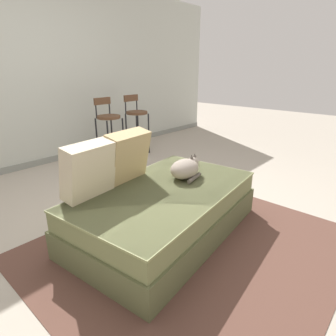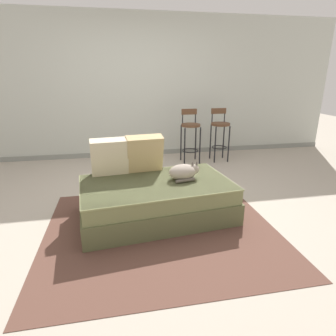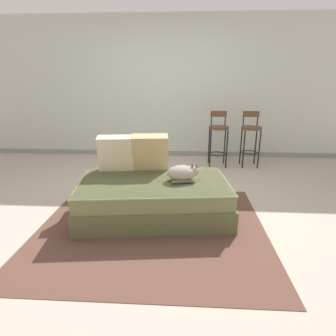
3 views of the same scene
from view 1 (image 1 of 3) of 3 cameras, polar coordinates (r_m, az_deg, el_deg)
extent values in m
plane|color=#A89E8E|center=(2.80, -6.73, -9.73)|extent=(16.00, 16.00, 0.00)
cube|color=#B7BCB2|center=(4.40, -28.31, 16.65)|extent=(8.00, 0.10, 2.60)
cube|color=gray|center=(4.55, -25.51, 0.85)|extent=(8.00, 0.02, 0.09)
cube|color=brown|center=(2.39, 4.91, -15.23)|extent=(2.34, 2.08, 0.01)
cube|color=brown|center=(2.49, -0.60, -10.42)|extent=(1.74, 1.15, 0.24)
cube|color=olive|center=(2.39, -0.62, -6.12)|extent=(1.70, 1.11, 0.17)
cube|color=#868C57|center=(2.36, -0.63, -4.40)|extent=(1.71, 1.12, 0.02)
cube|color=beige|center=(2.22, -15.78, -0.40)|extent=(0.44, 0.26, 0.44)
cube|color=tan|center=(2.48, -8.49, 2.42)|extent=(0.45, 0.29, 0.45)
ellipsoid|color=gray|center=(2.56, 3.39, -0.17)|extent=(0.36, 0.30, 0.17)
sphere|color=gray|center=(2.66, 5.10, 1.03)|extent=(0.11, 0.11, 0.11)
cone|color=#544C44|center=(2.62, 4.82, 2.41)|extent=(0.03, 0.03, 0.04)
cone|color=#544C44|center=(2.66, 5.47, 2.65)|extent=(0.03, 0.03, 0.04)
cylinder|color=#544C44|center=(2.52, 5.35, -2.01)|extent=(0.22, 0.08, 0.04)
cylinder|color=black|center=(4.17, -12.00, 4.91)|extent=(0.02, 0.02, 0.66)
cylinder|color=black|center=(4.33, -9.03, 5.66)|extent=(0.02, 0.02, 0.66)
cylinder|color=black|center=(4.39, -14.20, 5.49)|extent=(0.02, 0.02, 0.66)
cylinder|color=black|center=(4.55, -11.29, 6.20)|extent=(0.02, 0.02, 0.66)
torus|color=black|center=(4.39, -11.53, 4.11)|extent=(0.30, 0.30, 0.02)
cylinder|color=brown|center=(4.29, -11.96, 10.12)|extent=(0.34, 0.34, 0.04)
cylinder|color=black|center=(4.31, -14.41, 11.33)|extent=(0.02, 0.02, 0.24)
cylinder|color=black|center=(4.45, -11.81, 11.78)|extent=(0.02, 0.02, 0.24)
cube|color=brown|center=(4.36, -13.22, 13.12)|extent=(0.28, 0.03, 0.10)
cylinder|color=black|center=(4.52, -6.29, 6.38)|extent=(0.02, 0.02, 0.66)
cylinder|color=black|center=(4.69, -3.93, 6.96)|extent=(0.02, 0.02, 0.66)
cylinder|color=black|center=(4.71, -8.42, 6.84)|extent=(0.02, 0.02, 0.66)
cylinder|color=black|center=(4.88, -6.08, 7.39)|extent=(0.02, 0.02, 0.66)
torus|color=black|center=(4.72, -6.15, 5.96)|extent=(0.28, 0.28, 0.02)
cylinder|color=brown|center=(4.64, -6.34, 11.13)|extent=(0.34, 0.34, 0.04)
cylinder|color=black|center=(4.64, -8.62, 12.29)|extent=(0.02, 0.02, 0.24)
cylinder|color=black|center=(4.80, -6.37, 12.63)|extent=(0.02, 0.02, 0.24)
cube|color=brown|center=(4.70, -7.54, 13.92)|extent=(0.28, 0.03, 0.10)
camera|label=2|loc=(1.82, 93.16, 4.09)|focal=30.00mm
camera|label=3|loc=(2.39, 80.45, 6.61)|focal=30.00mm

